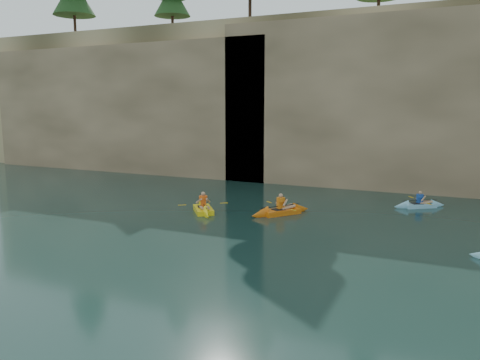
% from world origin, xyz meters
% --- Properties ---
extents(ground, '(160.00, 160.00, 0.00)m').
position_xyz_m(ground, '(0.00, 0.00, 0.00)').
color(ground, black).
rests_on(ground, ground).
extents(cliff, '(70.00, 16.00, 12.00)m').
position_xyz_m(cliff, '(0.00, 30.00, 6.00)').
color(cliff, tan).
rests_on(cliff, ground).
extents(cliff_slab_west, '(26.00, 2.40, 10.56)m').
position_xyz_m(cliff_slab_west, '(-20.00, 22.60, 5.28)').
color(cliff_slab_west, tan).
rests_on(cliff_slab_west, ground).
extents(cliff_slab_center, '(24.00, 2.40, 11.40)m').
position_xyz_m(cliff_slab_center, '(2.00, 22.60, 5.70)').
color(cliff_slab_center, tan).
rests_on(cliff_slab_center, ground).
extents(sea_cave_west, '(4.50, 1.00, 4.00)m').
position_xyz_m(sea_cave_west, '(-18.00, 21.95, 2.00)').
color(sea_cave_west, black).
rests_on(sea_cave_west, ground).
extents(sea_cave_center, '(3.50, 1.00, 3.20)m').
position_xyz_m(sea_cave_center, '(-4.00, 21.95, 1.60)').
color(sea_cave_center, black).
rests_on(sea_cave_center, ground).
extents(kayaker_orange, '(2.68, 3.26, 1.32)m').
position_xyz_m(kayaker_orange, '(-2.71, 12.92, 0.16)').
color(kayaker_orange, orange).
rests_on(kayaker_orange, ground).
extents(kayaker_yellow, '(2.59, 3.04, 1.32)m').
position_xyz_m(kayaker_yellow, '(-6.49, 11.70, 0.16)').
color(kayaker_yellow, yellow).
rests_on(kayaker_yellow, ground).
extents(kayaker_ltblue_mid, '(2.82, 2.20, 1.12)m').
position_xyz_m(kayaker_ltblue_mid, '(3.56, 17.53, 0.14)').
color(kayaker_ltblue_mid, '#86C4E0').
rests_on(kayaker_ltblue_mid, ground).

